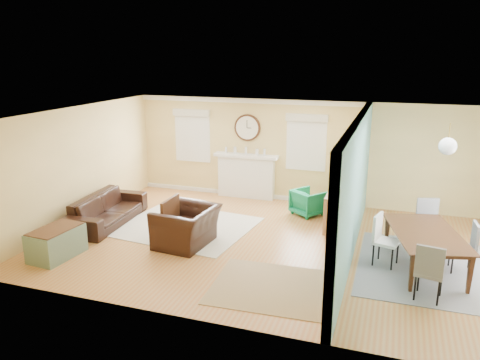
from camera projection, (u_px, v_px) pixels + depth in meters
name	position (u px, v px, depth m)	size (l,w,h in m)	color
floor	(273.00, 245.00, 9.38)	(9.00, 9.00, 0.00)	#AF662F
wall_back	(304.00, 152.00, 11.78)	(9.00, 0.02, 2.60)	tan
wall_front	(218.00, 239.00, 6.30)	(9.00, 0.02, 2.60)	tan
wall_left	(79.00, 165.00, 10.43)	(0.02, 6.00, 2.60)	tan
ceiling	(276.00, 115.00, 8.69)	(9.00, 6.00, 0.02)	white
partition	(356.00, 183.00, 8.81)	(0.17, 6.00, 2.60)	tan
fireplace	(246.00, 175.00, 12.32)	(1.70, 0.30, 1.17)	white
wall_clock	(247.00, 128.00, 12.07)	(0.70, 0.07, 0.70)	#492613
window_left	(192.00, 132.00, 12.58)	(1.05, 0.13, 1.42)	white
window_right	(306.00, 139.00, 11.63)	(1.05, 0.13, 1.42)	white
pendant	(448.00, 146.00, 7.87)	(0.30, 0.30, 0.55)	gold
rug_cream	(185.00, 226.00, 10.35)	(2.80, 2.43, 0.01)	beige
rug_jute	(276.00, 287.00, 7.66)	(2.07, 1.69, 0.01)	#9A7F5A
rug_grey	(424.00, 268.00, 8.35)	(2.28, 2.85, 0.01)	slate
sofa	(107.00, 209.00, 10.48)	(2.25, 0.88, 0.66)	black
eames_chair	(187.00, 227.00, 9.28)	(1.19, 1.04, 0.78)	black
green_chair	(308.00, 202.00, 11.05)	(0.65, 0.67, 0.61)	#0F664B
trunk	(56.00, 243.00, 8.76)	(0.68, 1.04, 0.57)	slate
credenza	(341.00, 207.00, 10.44)	(0.56, 1.65, 0.80)	#A0794E
tv	(342.00, 175.00, 10.25)	(1.15, 0.15, 0.66)	black
garden_stool	(337.00, 227.00, 9.58)	(0.36, 0.36, 0.52)	white
potted_plant	(338.00, 206.00, 9.46)	(0.36, 0.31, 0.40)	#337F33
dining_table	(426.00, 251.00, 8.26)	(1.96, 1.10, 0.69)	#492613
dining_chair_n	(430.00, 220.00, 9.13)	(0.52, 0.52, 0.96)	slate
dining_chair_s	(430.00, 266.00, 7.19)	(0.49, 0.49, 0.94)	slate
dining_chair_w	(387.00, 237.00, 8.35)	(0.51, 0.51, 0.94)	white
dining_chair_e	(463.00, 243.00, 8.11)	(0.43, 0.43, 0.91)	slate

